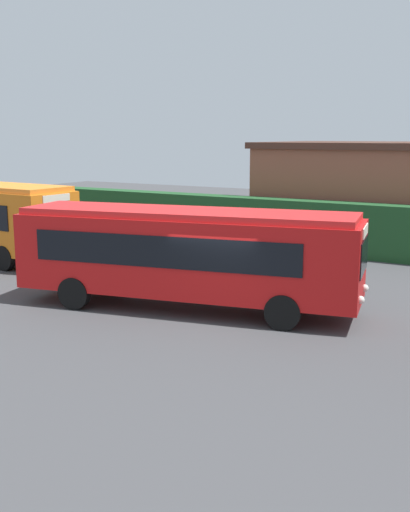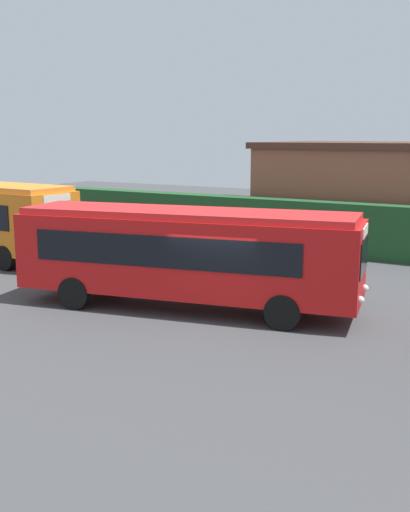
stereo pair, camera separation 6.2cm
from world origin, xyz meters
TOP-DOWN VIEW (x-y plane):
  - ground_plane at (0.00, 0.00)m, footprint 80.73×80.73m
  - bus_red at (-1.45, 0.26)m, footprint 10.72×4.58m
  - hedge_row at (0.00, 11.02)m, footprint 52.37×1.12m
  - depot_building at (-0.04, 15.78)m, footprint 10.58×8.15m

SIDE VIEW (x-z plane):
  - ground_plane at x=0.00m, z-range 0.00..0.00m
  - hedge_row at x=0.00m, z-range 0.00..2.35m
  - bus_red at x=-1.45m, z-range 0.25..3.29m
  - depot_building at x=-0.04m, z-range 0.01..4.91m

